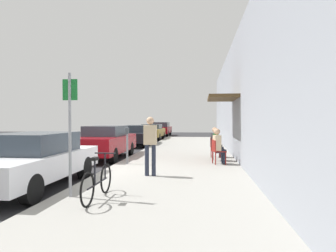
% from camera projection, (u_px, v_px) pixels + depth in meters
% --- Properties ---
extents(ground_plane, '(60.00, 60.00, 0.00)m').
position_uv_depth(ground_plane, '(104.00, 173.00, 9.51)').
color(ground_plane, '#2D2D30').
extents(sidewalk_slab, '(4.50, 32.00, 0.12)m').
position_uv_depth(sidewalk_slab, '(178.00, 163.00, 11.24)').
color(sidewalk_slab, '#9E9B93').
rests_on(sidewalk_slab, ground_plane).
extents(building_facade, '(1.40, 32.00, 5.19)m').
position_uv_depth(building_facade, '(242.00, 97.00, 10.91)').
color(building_facade, '#999EA8').
rests_on(building_facade, ground_plane).
extents(parked_car_0, '(1.80, 4.40, 1.40)m').
position_uv_depth(parked_car_0, '(34.00, 160.00, 7.45)').
color(parked_car_0, silver).
rests_on(parked_car_0, ground_plane).
extents(parked_car_1, '(1.80, 4.40, 1.46)m').
position_uv_depth(parked_car_1, '(105.00, 142.00, 12.98)').
color(parked_car_1, maroon).
rests_on(parked_car_1, ground_plane).
extents(parked_car_2, '(1.80, 4.40, 1.36)m').
position_uv_depth(parked_car_2, '(137.00, 135.00, 19.32)').
color(parked_car_2, black).
rests_on(parked_car_2, ground_plane).
extents(parked_car_3, '(1.80, 4.40, 1.33)m').
position_uv_depth(parked_car_3, '(152.00, 131.00, 25.10)').
color(parked_car_3, '#A58433').
rests_on(parked_car_3, ground_plane).
extents(parked_car_4, '(1.80, 4.40, 1.45)m').
position_uv_depth(parked_car_4, '(161.00, 129.00, 31.08)').
color(parked_car_4, maroon).
rests_on(parked_car_4, ground_plane).
extents(parking_meter, '(0.12, 0.10, 1.32)m').
position_uv_depth(parking_meter, '(127.00, 143.00, 10.68)').
color(parking_meter, slate).
rests_on(parking_meter, sidewalk_slab).
extents(street_sign, '(0.32, 0.06, 2.60)m').
position_uv_depth(street_sign, '(70.00, 125.00, 6.14)').
color(street_sign, gray).
rests_on(street_sign, sidewalk_slab).
extents(bicycle_0, '(0.46, 1.71, 0.90)m').
position_uv_depth(bicycle_0, '(98.00, 182.00, 5.94)').
color(bicycle_0, black).
rests_on(bicycle_0, sidewalk_slab).
extents(cafe_chair_0, '(0.54, 0.54, 0.87)m').
position_uv_depth(cafe_chair_0, '(217.00, 150.00, 10.67)').
color(cafe_chair_0, maroon).
rests_on(cafe_chair_0, sidewalk_slab).
extents(seated_patron_0, '(0.49, 0.44, 1.29)m').
position_uv_depth(seated_patron_0, '(219.00, 145.00, 10.67)').
color(seated_patron_0, '#232838').
rests_on(seated_patron_0, sidewalk_slab).
extents(cafe_chair_1, '(0.47, 0.47, 0.87)m').
position_uv_depth(cafe_chair_1, '(216.00, 148.00, 11.57)').
color(cafe_chair_1, maroon).
rests_on(cafe_chair_1, sidewalk_slab).
extents(seated_patron_1, '(0.44, 0.38, 1.29)m').
position_uv_depth(seated_patron_1, '(217.00, 143.00, 11.55)').
color(seated_patron_1, '#232838').
rests_on(seated_patron_1, sidewalk_slab).
extents(cafe_chair_2, '(0.53, 0.53, 0.87)m').
position_uv_depth(cafe_chair_2, '(215.00, 145.00, 12.62)').
color(cafe_chair_2, maroon).
rests_on(cafe_chair_2, sidewalk_slab).
extents(seated_patron_2, '(0.49, 0.44, 1.29)m').
position_uv_depth(seated_patron_2, '(216.00, 141.00, 12.59)').
color(seated_patron_2, '#232838').
rests_on(seated_patron_2, sidewalk_slab).
extents(pedestrian_standing, '(0.36, 0.22, 1.70)m').
position_uv_depth(pedestrian_standing, '(150.00, 141.00, 8.44)').
color(pedestrian_standing, '#232838').
rests_on(pedestrian_standing, sidewalk_slab).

